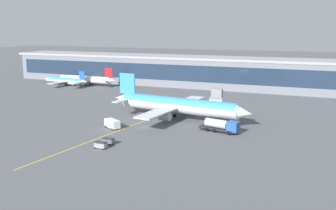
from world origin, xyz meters
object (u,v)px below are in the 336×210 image
(baggage_cart_0, at_px, (101,145))
(commuter_jet_near, at_px, (65,80))
(fuel_tanker, at_px, (222,126))
(main_airliner, at_px, (177,105))
(commuter_jet_far, at_px, (86,79))
(crew_van, at_px, (112,123))
(baggage_cart_1, at_px, (108,141))

(baggage_cart_0, relative_size, commuter_jet_near, 0.10)
(fuel_tanker, xyz_separation_m, baggage_cart_0, (-21.53, -22.79, -0.96))
(main_airliner, bearing_deg, baggage_cart_0, -101.20)
(main_airliner, height_order, commuter_jet_far, main_airliner)
(baggage_cart_0, xyz_separation_m, commuter_jet_far, (-55.62, 76.31, 2.04))
(main_airliner, relative_size, crew_van, 8.22)
(crew_van, height_order, baggage_cart_1, crew_van)
(fuel_tanker, relative_size, commuter_jet_near, 0.42)
(fuel_tanker, bearing_deg, commuter_jet_near, 149.64)
(baggage_cart_1, distance_m, commuter_jet_near, 95.19)
(baggage_cart_1, bearing_deg, crew_van, 116.79)
(baggage_cart_1, bearing_deg, commuter_jet_near, 132.66)
(crew_van, bearing_deg, commuter_jet_near, 135.39)
(commuter_jet_near, bearing_deg, crew_van, -44.61)
(main_airliner, xyz_separation_m, commuter_jet_far, (-61.84, 44.92, -1.40))
(fuel_tanker, bearing_deg, commuter_jet_far, 145.25)
(main_airliner, height_order, baggage_cart_0, main_airliner)
(crew_van, height_order, commuter_jet_far, commuter_jet_far)
(baggage_cart_1, bearing_deg, commuter_jet_far, 127.26)
(fuel_tanker, xyz_separation_m, baggage_cart_1, (-21.54, -19.59, -0.96))
(fuel_tanker, bearing_deg, baggage_cart_1, -137.71)
(main_airliner, bearing_deg, commuter_jet_near, 149.42)
(baggage_cart_0, height_order, baggage_cart_1, same)
(commuter_jet_far, bearing_deg, baggage_cart_0, -53.91)
(baggage_cart_0, bearing_deg, main_airliner, 78.80)
(crew_van, relative_size, baggage_cart_0, 2.02)
(commuter_jet_far, bearing_deg, crew_van, -50.85)
(crew_van, xyz_separation_m, commuter_jet_far, (-49.22, 60.46, 1.51))
(baggage_cart_0, bearing_deg, fuel_tanker, 46.63)
(baggage_cart_0, height_order, commuter_jet_near, commuter_jet_near)
(fuel_tanker, height_order, commuter_jet_far, commuter_jet_far)
(main_airliner, relative_size, commuter_jet_far, 1.42)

